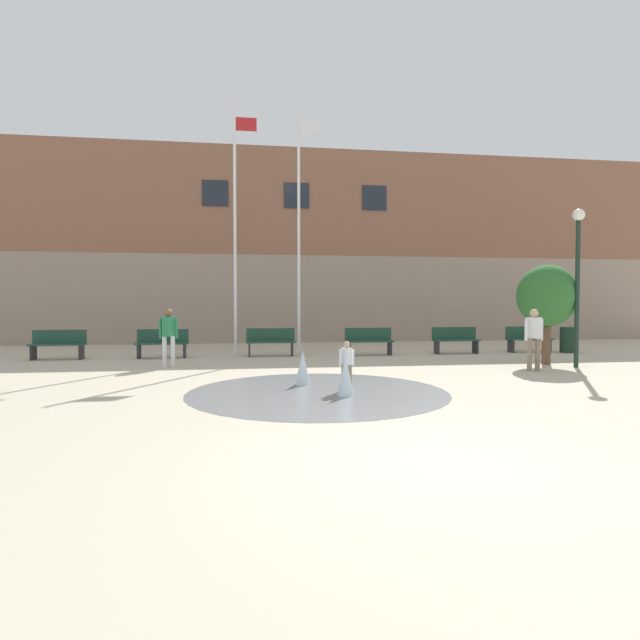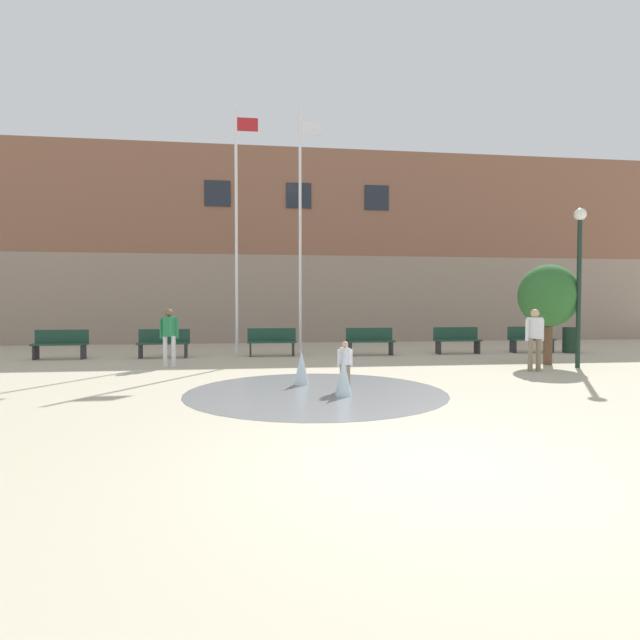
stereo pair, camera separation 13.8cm
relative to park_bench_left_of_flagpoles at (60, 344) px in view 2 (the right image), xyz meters
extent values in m
plane|color=#BCB299|center=(7.94, -11.31, -0.48)|extent=(100.00, 100.00, 0.00)
cube|color=gray|center=(7.94, 8.57, 1.45)|extent=(36.00, 6.00, 3.86)
cube|color=brown|center=(7.94, 8.57, 5.74)|extent=(36.00, 6.00, 4.72)
cube|color=#1E232D|center=(4.44, 5.55, 5.98)|extent=(1.10, 0.06, 1.10)
cube|color=#1E232D|center=(7.94, 5.55, 5.98)|extent=(1.10, 0.06, 1.10)
cube|color=#1E232D|center=(11.44, 5.55, 5.98)|extent=(1.10, 0.06, 1.10)
cylinder|color=gray|center=(7.21, -6.77, -0.48)|extent=(5.10, 5.10, 0.01)
cone|color=silver|center=(7.01, -5.83, -0.11)|extent=(0.32, 0.32, 0.74)
cone|color=silver|center=(7.68, -7.22, -0.10)|extent=(0.32, 0.32, 0.75)
cube|color=#28282D|center=(-0.70, -0.06, -0.26)|extent=(0.06, 0.40, 0.44)
cube|color=#28282D|center=(0.70, -0.06, -0.26)|extent=(0.06, 0.40, 0.44)
cube|color=#1E4233|center=(0.00, -0.06, -0.01)|extent=(1.60, 0.44, 0.05)
cube|color=#1E4233|center=(0.00, 0.14, 0.22)|extent=(1.60, 0.04, 0.42)
cube|color=#28282D|center=(2.43, -0.09, -0.26)|extent=(0.06, 0.40, 0.44)
cube|color=#28282D|center=(3.83, -0.09, -0.26)|extent=(0.06, 0.40, 0.44)
cube|color=#1E4233|center=(3.13, -0.09, -0.01)|extent=(1.60, 0.44, 0.05)
cube|color=#1E4233|center=(3.13, 0.11, 0.22)|extent=(1.60, 0.04, 0.42)
cube|color=#28282D|center=(5.87, 0.03, -0.26)|extent=(0.06, 0.40, 0.44)
cube|color=#28282D|center=(7.27, 0.03, -0.26)|extent=(0.06, 0.40, 0.44)
cube|color=#1E4233|center=(6.57, 0.03, -0.01)|extent=(1.60, 0.44, 0.05)
cube|color=#1E4233|center=(6.57, 0.23, 0.22)|extent=(1.60, 0.04, 0.42)
cube|color=#28282D|center=(9.15, -0.14, -0.26)|extent=(0.06, 0.40, 0.44)
cube|color=#28282D|center=(10.55, -0.14, -0.26)|extent=(0.06, 0.40, 0.44)
cube|color=#1E4233|center=(9.85, -0.14, -0.01)|extent=(1.60, 0.44, 0.05)
cube|color=#1E4233|center=(9.85, 0.06, 0.22)|extent=(1.60, 0.04, 0.42)
cube|color=#28282D|center=(12.24, -0.05, -0.26)|extent=(0.06, 0.40, 0.44)
cube|color=#28282D|center=(13.64, -0.05, -0.26)|extent=(0.06, 0.40, 0.44)
cube|color=#1E4233|center=(12.94, -0.05, -0.01)|extent=(1.60, 0.44, 0.05)
cube|color=#1E4233|center=(12.94, 0.15, 0.22)|extent=(1.60, 0.04, 0.42)
cube|color=#28282D|center=(15.02, 0.05, -0.26)|extent=(0.06, 0.40, 0.44)
cube|color=#28282D|center=(16.42, 0.05, -0.26)|extent=(0.06, 0.40, 0.44)
cube|color=#1E4233|center=(15.72, 0.05, -0.01)|extent=(1.60, 0.44, 0.05)
cube|color=#1E4233|center=(15.72, 0.25, 0.22)|extent=(1.60, 0.04, 0.42)
cylinder|color=#89755B|center=(12.99, -4.53, -0.06)|extent=(0.12, 0.12, 0.84)
cylinder|color=#89755B|center=(13.21, -4.53, -0.06)|extent=(0.12, 0.12, 0.84)
cube|color=white|center=(13.10, -4.53, 0.63)|extent=(0.35, 0.39, 0.54)
sphere|color=tan|center=(13.10, -4.53, 1.01)|extent=(0.21, 0.21, 0.21)
cylinder|color=white|center=(12.89, -4.53, 0.58)|extent=(0.08, 0.08, 0.55)
cylinder|color=white|center=(13.31, -4.53, 0.58)|extent=(0.08, 0.08, 0.55)
cylinder|color=silver|center=(3.59, -2.41, -0.06)|extent=(0.12, 0.12, 0.84)
cylinder|color=silver|center=(3.81, -2.41, -0.06)|extent=(0.12, 0.12, 0.84)
cube|color=#237547|center=(3.70, -2.41, 0.63)|extent=(0.30, 0.39, 0.54)
sphere|color=brown|center=(3.70, -2.41, 1.01)|extent=(0.21, 0.21, 0.21)
cylinder|color=#237547|center=(3.49, -2.41, 0.58)|extent=(0.08, 0.08, 0.55)
cylinder|color=#237547|center=(3.91, -2.41, 0.58)|extent=(0.08, 0.08, 0.55)
cylinder|color=#89755B|center=(7.73, -6.68, -0.22)|extent=(0.07, 0.07, 0.52)
cylinder|color=#89755B|center=(7.87, -6.68, -0.22)|extent=(0.07, 0.07, 0.52)
cube|color=white|center=(7.80, -6.68, 0.21)|extent=(0.19, 0.24, 0.33)
sphere|color=tan|center=(7.80, -6.68, 0.44)|extent=(0.13, 0.13, 0.13)
cylinder|color=white|center=(7.67, -6.68, 0.17)|extent=(0.05, 0.05, 0.34)
cylinder|color=white|center=(7.93, -6.68, 0.17)|extent=(0.05, 0.05, 0.34)
cylinder|color=silver|center=(5.40, 0.94, 3.75)|extent=(0.10, 0.10, 8.45)
cube|color=#B21E23|center=(5.80, 0.94, 7.35)|extent=(0.70, 0.02, 0.45)
cylinder|color=silver|center=(7.59, 0.94, 3.73)|extent=(0.10, 0.10, 8.42)
cube|color=silver|center=(7.99, 0.94, 7.32)|extent=(0.70, 0.02, 0.45)
cylinder|color=#192D23|center=(14.67, -4.00, 1.50)|extent=(0.12, 0.12, 3.96)
sphere|color=white|center=(14.67, -4.00, 3.64)|extent=(0.32, 0.32, 0.32)
cylinder|color=#193323|center=(17.02, -0.24, -0.03)|extent=(0.56, 0.56, 0.90)
cylinder|color=brown|center=(14.26, -3.26, 0.06)|extent=(0.24, 0.24, 1.08)
ellipsoid|color=#2D662D|center=(14.26, -3.26, 1.48)|extent=(1.65, 1.65, 1.75)
camera|label=1|loc=(5.90, -16.39, 1.26)|focal=28.00mm
camera|label=2|loc=(6.04, -16.41, 1.26)|focal=28.00mm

